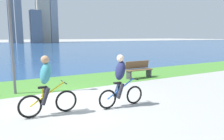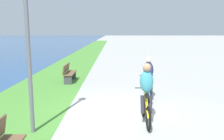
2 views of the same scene
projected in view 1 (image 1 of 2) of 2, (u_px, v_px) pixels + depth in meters
The scene contains 7 objects.
ground_plane at pixel (72, 103), 7.11m from camera, with size 300.00×300.00×0.00m, color #9E9E99.
grass_strip_bayside at pixel (49, 84), 9.92m from camera, with size 120.00×3.21×0.01m, color #478433.
bay_water_surface at pixel (2, 47), 43.27m from camera, with size 300.00×74.52×0.00m, color navy.
cyclist_lead at pixel (121, 81), 6.65m from camera, with size 1.60×0.52×1.64m.
cyclist_trailing at pixel (47, 86), 5.91m from camera, with size 1.64×0.52×1.68m.
bench_near_path at pixel (138, 70), 11.32m from camera, with size 1.50×0.47×0.90m.
lamppost_tall at pixel (10, 25), 7.87m from camera, with size 0.28×0.28×4.00m.
Camera 1 is at (-2.25, -6.61, 2.19)m, focal length 34.36 mm.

